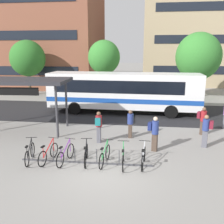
# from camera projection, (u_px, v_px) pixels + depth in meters

# --- Properties ---
(ground) EXTENTS (200.00, 200.00, 0.00)m
(ground) POSITION_uv_depth(u_px,v_px,m) (104.00, 172.00, 10.27)
(ground) COLOR gray
(bus_lane_asphalt) EXTENTS (80.00, 7.20, 0.01)m
(bus_lane_asphalt) POSITION_uv_depth(u_px,v_px,m) (124.00, 112.00, 20.21)
(bus_lane_asphalt) COLOR #232326
(bus_lane_asphalt) RESTS_ON ground
(city_bus) EXTENTS (12.10, 2.97, 3.20)m
(city_bus) POSITION_uv_depth(u_px,v_px,m) (124.00, 91.00, 19.78)
(city_bus) COLOR white
(city_bus) RESTS_ON ground
(bike_rack) EXTENTS (5.97, 0.14, 0.70)m
(bike_rack) POSITION_uv_depth(u_px,v_px,m) (86.00, 161.00, 11.05)
(bike_rack) COLOR #47474C
(bike_rack) RESTS_ON ground
(parked_bicycle_black_0) EXTENTS (0.55, 1.70, 0.99)m
(parked_bicycle_black_0) POSITION_uv_depth(u_px,v_px,m) (30.00, 154.00, 11.15)
(parked_bicycle_black_0) COLOR black
(parked_bicycle_black_0) RESTS_ON ground
(parked_bicycle_red_1) EXTENTS (0.52, 1.71, 0.99)m
(parked_bicycle_red_1) POSITION_uv_depth(u_px,v_px,m) (48.00, 154.00, 11.14)
(parked_bicycle_red_1) COLOR black
(parked_bicycle_red_1) RESTS_ON ground
(parked_bicycle_purple_2) EXTENTS (0.52, 1.71, 0.99)m
(parked_bicycle_purple_2) POSITION_uv_depth(u_px,v_px,m) (66.00, 155.00, 11.04)
(parked_bicycle_purple_2) COLOR black
(parked_bicycle_purple_2) RESTS_ON ground
(parked_bicycle_black_3) EXTENTS (0.52, 1.71, 0.99)m
(parked_bicycle_black_3) POSITION_uv_depth(u_px,v_px,m) (86.00, 155.00, 11.02)
(parked_bicycle_black_3) COLOR black
(parked_bicycle_black_3) RESTS_ON ground
(parked_bicycle_green_4) EXTENTS (0.52, 1.72, 0.99)m
(parked_bicycle_green_4) POSITION_uv_depth(u_px,v_px,m) (105.00, 156.00, 10.92)
(parked_bicycle_green_4) COLOR black
(parked_bicycle_green_4) RESTS_ON ground
(parked_bicycle_green_5) EXTENTS (0.52, 1.72, 0.99)m
(parked_bicycle_green_5) POSITION_uv_depth(u_px,v_px,m) (123.00, 158.00, 10.72)
(parked_bicycle_green_5) COLOR black
(parked_bicycle_green_5) RESTS_ON ground
(parked_bicycle_silver_6) EXTENTS (0.52, 1.72, 0.99)m
(parked_bicycle_silver_6) POSITION_uv_depth(u_px,v_px,m) (143.00, 158.00, 10.74)
(parked_bicycle_silver_6) COLOR black
(parked_bicycle_silver_6) RESTS_ON ground
(transit_shelter) EXTENTS (6.07, 3.32, 3.25)m
(transit_shelter) POSITION_uv_depth(u_px,v_px,m) (19.00, 83.00, 14.90)
(transit_shelter) COLOR #38383D
(transit_shelter) RESTS_ON ground
(commuter_navy_pack_0) EXTENTS (0.59, 0.47, 1.78)m
(commuter_navy_pack_0) POSITION_uv_depth(u_px,v_px,m) (154.00, 131.00, 12.20)
(commuter_navy_pack_0) COLOR #47382D
(commuter_navy_pack_0) RESTS_ON ground
(commuter_maroon_pack_2) EXTENTS (0.60, 0.55, 1.69)m
(commuter_maroon_pack_2) POSITION_uv_depth(u_px,v_px,m) (203.00, 119.00, 14.64)
(commuter_maroon_pack_2) COLOR #47382D
(commuter_maroon_pack_2) RESTS_ON ground
(commuter_teal_pack_4) EXTENTS (0.36, 0.54, 1.64)m
(commuter_teal_pack_4) POSITION_uv_depth(u_px,v_px,m) (130.00, 122.00, 14.18)
(commuter_teal_pack_4) COLOR #47382D
(commuter_teal_pack_4) RESTS_ON ground
(commuter_maroon_pack_5) EXTENTS (0.59, 0.46, 1.74)m
(commuter_maroon_pack_5) POSITION_uv_depth(u_px,v_px,m) (206.00, 129.00, 12.68)
(commuter_maroon_pack_5) COLOR #565660
(commuter_maroon_pack_5) RESTS_ON ground
(commuter_teal_pack_6) EXTENTS (0.34, 0.52, 1.74)m
(commuter_teal_pack_6) POSITION_uv_depth(u_px,v_px,m) (99.00, 125.00, 13.34)
(commuter_teal_pack_6) COLOR #565660
(commuter_teal_pack_6) RESTS_ON ground
(street_tree_0) EXTENTS (3.55, 3.55, 6.11)m
(street_tree_0) POSITION_uv_depth(u_px,v_px,m) (104.00, 57.00, 27.48)
(street_tree_0) COLOR brown
(street_tree_0) RESTS_ON ground
(street_tree_1) EXTENTS (4.69, 4.69, 6.83)m
(street_tree_1) POSITION_uv_depth(u_px,v_px,m) (198.00, 56.00, 25.86)
(street_tree_1) COLOR brown
(street_tree_1) RESTS_ON ground
(street_tree_2) EXTENTS (3.90, 3.90, 6.11)m
(street_tree_2) POSITION_uv_depth(u_px,v_px,m) (28.00, 58.00, 27.62)
(street_tree_2) COLOR brown
(street_tree_2) RESTS_ON ground
(building_left_wing) EXTENTS (21.79, 12.68, 16.83)m
(building_left_wing) POSITION_uv_depth(u_px,v_px,m) (23.00, 26.00, 35.61)
(building_left_wing) COLOR brown
(building_left_wing) RESTS_ON ground
(building_right_wing) EXTENTS (23.55, 11.05, 16.04)m
(building_right_wing) POSITION_uv_depth(u_px,v_px,m) (224.00, 29.00, 36.65)
(building_right_wing) COLOR tan
(building_right_wing) RESTS_ON ground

